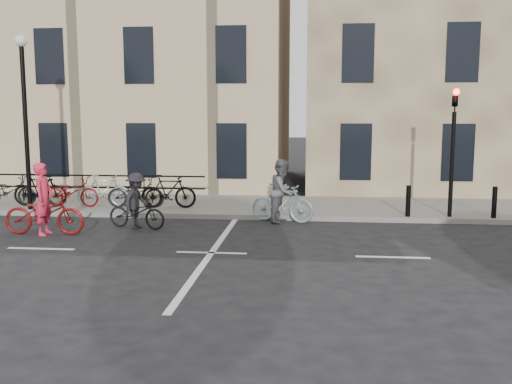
# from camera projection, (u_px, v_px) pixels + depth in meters

# --- Properties ---
(ground) EXTENTS (120.00, 120.00, 0.00)m
(ground) POSITION_uv_depth(u_px,v_px,m) (211.00, 253.00, 12.80)
(ground) COLOR black
(ground) RESTS_ON ground
(sidewalk) EXTENTS (46.00, 4.00, 0.15)m
(sidewalk) POSITION_uv_depth(u_px,v_px,m) (125.00, 204.00, 19.09)
(sidewalk) COLOR slate
(sidewalk) RESTS_ON ground
(building_east) EXTENTS (14.00, 10.00, 12.00)m
(building_east) POSITION_uv_depth(u_px,v_px,m) (476.00, 40.00, 23.88)
(building_east) COLOR #836C4F
(building_east) RESTS_ON sidewalk
(building_west) EXTENTS (20.00, 10.00, 10.00)m
(building_west) POSITION_uv_depth(u_px,v_px,m) (64.00, 67.00, 25.77)
(building_west) COLOR tan
(building_west) RESTS_ON sidewalk
(traffic_light) EXTENTS (0.18, 0.30, 3.90)m
(traffic_light) POSITION_uv_depth(u_px,v_px,m) (453.00, 137.00, 16.13)
(traffic_light) COLOR black
(traffic_light) RESTS_ON sidewalk
(lamp_post) EXTENTS (0.36, 0.36, 5.28)m
(lamp_post) POSITION_uv_depth(u_px,v_px,m) (24.00, 101.00, 17.29)
(lamp_post) COLOR black
(lamp_post) RESTS_ON sidewalk
(bollard_east) EXTENTS (0.14, 0.14, 0.90)m
(bollard_east) POSITION_uv_depth(u_px,v_px,m) (408.00, 201.00, 16.42)
(bollard_east) COLOR black
(bollard_east) RESTS_ON sidewalk
(bollard_west) EXTENTS (0.14, 0.14, 0.90)m
(bollard_west) POSITION_uv_depth(u_px,v_px,m) (494.00, 202.00, 16.18)
(bollard_west) COLOR black
(bollard_west) RESTS_ON sidewalk
(parked_bikes) EXTENTS (7.25, 1.23, 1.05)m
(parked_bikes) POSITION_uv_depth(u_px,v_px,m) (87.00, 191.00, 18.16)
(parked_bikes) COLOR black
(parked_bikes) RESTS_ON sidewalk
(cyclist_pink) EXTENTS (2.11, 0.79, 1.86)m
(cyclist_pink) POSITION_uv_depth(u_px,v_px,m) (44.00, 210.00, 14.65)
(cyclist_pink) COLOR maroon
(cyclist_pink) RESTS_ON ground
(cyclist_grey) EXTENTS (1.95, 1.08, 1.81)m
(cyclist_grey) POSITION_uv_depth(u_px,v_px,m) (282.00, 197.00, 16.31)
(cyclist_grey) COLOR #7B98A1
(cyclist_grey) RESTS_ON ground
(cyclist_dark) EXTENTS (1.80, 1.09, 1.52)m
(cyclist_dark) POSITION_uv_depth(u_px,v_px,m) (137.00, 207.00, 15.44)
(cyclist_dark) COLOR black
(cyclist_dark) RESTS_ON ground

